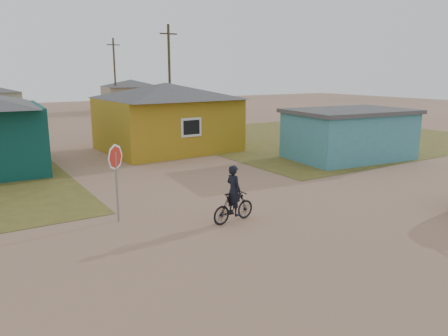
{
  "coord_description": "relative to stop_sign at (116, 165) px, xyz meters",
  "views": [
    {
      "loc": [
        -8.2,
        -9.33,
        4.54
      ],
      "look_at": [
        -0.46,
        3.0,
        1.3
      ],
      "focal_mm": 35.0,
      "sensor_mm": 36.0,
      "label": 1
    }
  ],
  "objects": [
    {
      "name": "ground",
      "position": [
        4.15,
        -3.27,
        -1.78
      ],
      "size": [
        120.0,
        120.0,
        0.0
      ],
      "primitive_type": "plane",
      "color": "#987057"
    },
    {
      "name": "grass_ne",
      "position": [
        18.15,
        9.73,
        -1.77
      ],
      "size": [
        20.0,
        18.0,
        0.0
      ],
      "primitive_type": "cube",
      "color": "brown",
      "rests_on": "ground"
    },
    {
      "name": "house_yellow",
      "position": [
        6.65,
        10.73,
        0.22
      ],
      "size": [
        7.72,
        6.76,
        3.9
      ],
      "color": "#A68219",
      "rests_on": "ground"
    },
    {
      "name": "shed_turquoise",
      "position": [
        13.65,
        3.23,
        -0.47
      ],
      "size": [
        6.71,
        4.93,
        2.6
      ],
      "color": "teal",
      "rests_on": "ground"
    },
    {
      "name": "house_beige_east",
      "position": [
        14.15,
        36.73,
        0.08
      ],
      "size": [
        6.95,
        6.05,
        3.6
      ],
      "color": "gray",
      "rests_on": "ground"
    },
    {
      "name": "utility_pole_near",
      "position": [
        10.65,
        18.73,
        2.36
      ],
      "size": [
        1.4,
        0.2,
        8.0
      ],
      "color": "#433628",
      "rests_on": "ground"
    },
    {
      "name": "utility_pole_far",
      "position": [
        11.65,
        34.73,
        2.36
      ],
      "size": [
        1.4,
        0.2,
        8.0
      ],
      "color": "#433628",
      "rests_on": "ground"
    },
    {
      "name": "stop_sign",
      "position": [
        0.0,
        0.0,
        0.0
      ],
      "size": [
        0.76,
        0.28,
        2.42
      ],
      "color": "gray",
      "rests_on": "ground"
    },
    {
      "name": "cyclist",
      "position": [
        2.98,
        -1.94,
        -1.13
      ],
      "size": [
        1.63,
        0.66,
        1.79
      ],
      "color": "black",
      "rests_on": "ground"
    }
  ]
}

